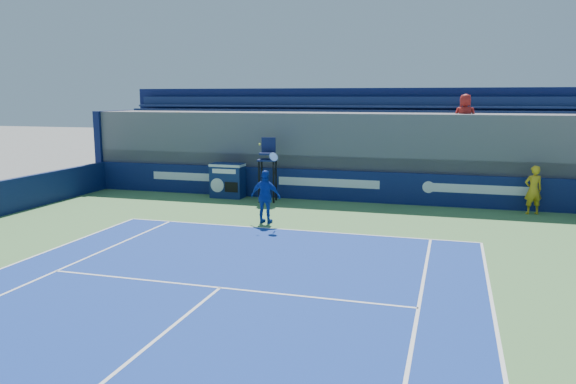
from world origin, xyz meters
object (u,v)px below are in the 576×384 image
(umpire_chair, at_px, (268,162))
(tennis_player, at_px, (266,197))
(ball_person, at_px, (533,190))
(match_clock, at_px, (228,180))

(umpire_chair, distance_m, tennis_player, 3.87)
(ball_person, height_order, tennis_player, tennis_player)
(ball_person, relative_size, match_clock, 1.21)
(umpire_chair, bearing_deg, match_clock, 169.18)
(match_clock, height_order, umpire_chair, umpire_chair)
(ball_person, distance_m, tennis_player, 9.26)
(ball_person, height_order, match_clock, ball_person)
(match_clock, relative_size, tennis_player, 0.54)
(ball_person, bearing_deg, umpire_chair, -15.84)
(ball_person, xyz_separation_m, umpire_chair, (-9.52, -0.32, 0.67))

